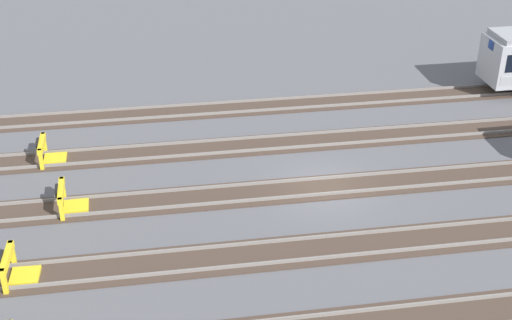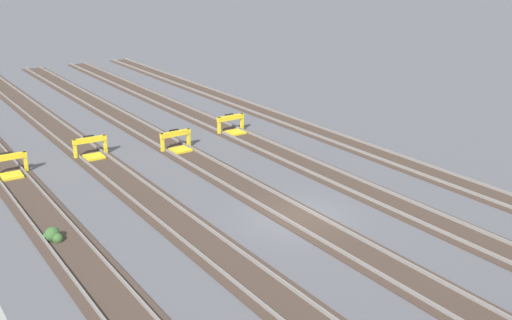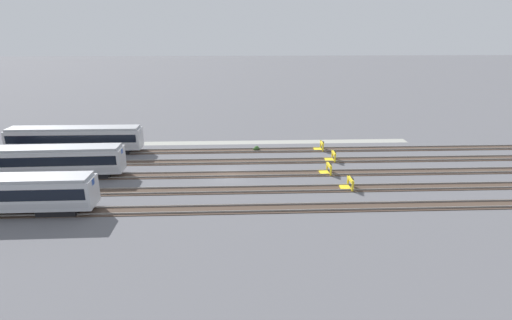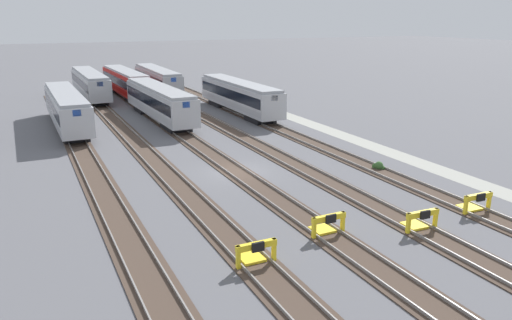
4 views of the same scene
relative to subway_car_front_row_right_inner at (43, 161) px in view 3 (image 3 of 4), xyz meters
name	(u,v)px [view 3 (image 3 of 4)]	position (x,y,z in m)	size (l,w,h in m)	color
ground_plane	(228,175)	(-21.25, -0.03, -2.04)	(400.00, 400.00, 0.00)	#5B5B60
service_walkway	(230,143)	(-21.25, -13.80, -2.04)	(54.00, 2.00, 0.01)	#9E9E93
rail_track_nearest	(230,151)	(-21.25, -9.53, -2.00)	(90.00, 2.23, 0.21)	#47382D
rail_track_near_inner	(229,161)	(-21.25, -4.78, -2.00)	(90.00, 2.24, 0.21)	#47382D
rail_track_middle	(228,174)	(-21.25, -0.03, -2.00)	(90.00, 2.24, 0.21)	#47382D
rail_track_far_inner	(227,190)	(-21.25, 4.72, -2.00)	(90.00, 2.23, 0.21)	#47382D
rail_track_farthest	(226,209)	(-21.25, 9.47, -2.00)	(90.00, 2.23, 0.21)	#47382D
subway_car_front_row_right_inner	(43,161)	(0.00, 0.00, 0.00)	(18.07, 3.29, 3.70)	#B7BABF
subway_car_back_row_leftmost	(75,139)	(0.00, -9.47, 0.00)	(18.00, 2.85, 3.70)	#B7BABF
bumper_stop_nearest_track	(320,146)	(-34.08, -9.53, -1.53)	(1.36, 2.01, 1.22)	yellow
bumper_stop_near_inner_track	(332,157)	(-34.70, -4.78, -1.53)	(1.37, 2.01, 1.22)	yellow
bumper_stop_middle_track	(327,169)	(-33.05, -0.02, -1.53)	(1.37, 2.01, 1.22)	yellow
bumper_stop_far_inner_track	(348,184)	(-34.37, 4.73, -1.53)	(1.35, 2.00, 1.22)	yellow
weed_clump	(257,148)	(-25.03, -9.87, -1.80)	(0.92, 0.70, 0.64)	#38602D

